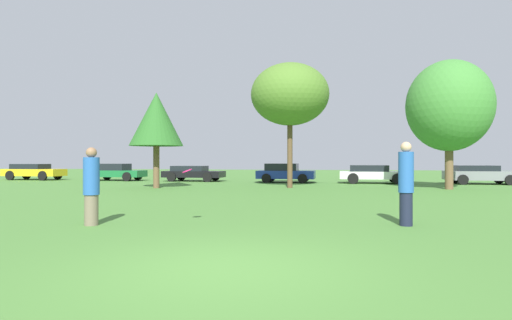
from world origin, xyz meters
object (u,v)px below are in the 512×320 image
parked_car_green (115,172)px  parked_car_blue (285,173)px  frisbee (187,171)px  person_catcher (406,183)px  tree_2 (449,106)px  parked_car_white (373,173)px  tree_1 (290,95)px  parked_car_black (193,173)px  tree_0 (156,120)px  person_thrower (91,186)px  parked_car_yellow (33,171)px  parked_car_grey (480,174)px

parked_car_green → parked_car_blue: bearing=-0.0°
frisbee → person_catcher: bearing=8.3°
person_catcher → tree_2: 14.26m
person_catcher → parked_car_white: size_ratio=0.44×
person_catcher → tree_1: size_ratio=0.29×
tree_2 → parked_car_white: bearing=123.4°
frisbee → tree_2: tree_2 is taller
frisbee → parked_car_blue: 19.20m
person_catcher → parked_car_blue: person_catcher is taller
person_catcher → tree_1: 14.07m
parked_car_black → tree_0: bearing=-84.8°
person_catcher → frisbee: person_catcher is taller
person_thrower → tree_0: 13.43m
tree_2 → tree_0: bearing=-173.8°
person_catcher → parked_car_yellow: 30.69m
person_thrower → tree_1: tree_1 is taller
tree_2 → parked_car_yellow: (-28.73, 5.70, -3.69)m
person_thrower → parked_car_black: (-4.17, 20.14, -0.32)m
frisbee → parked_car_green: size_ratio=0.06×
tree_1 → parked_car_green: tree_1 is taller
person_catcher → parked_car_green: bearing=-56.4°
parked_car_blue → tree_1: bearing=-79.4°
frisbee → tree_0: tree_0 is taller
parked_car_yellow → parked_car_grey: (32.01, -0.41, -0.04)m
parked_car_green → parked_car_black: parked_car_green is taller
person_thrower → tree_2: tree_2 is taller
tree_0 → parked_car_white: 14.26m
person_thrower → parked_car_yellow: size_ratio=0.40×
parked_car_green → parked_car_blue: parked_car_blue is taller
frisbee → parked_car_white: size_ratio=0.06×
person_thrower → parked_car_black: bearing=92.6°
tree_1 → tree_2: tree_1 is taller
tree_2 → person_catcher: bearing=-108.9°
parked_car_black → parked_car_grey: size_ratio=1.00×
tree_1 → tree_2: size_ratio=1.02×
person_thrower → tree_1: bearing=67.2°
frisbee → tree_1: size_ratio=0.04×
parked_car_blue → parked_car_black: bearing=177.6°
frisbee → parked_car_black: (-6.36, 19.71, -0.67)m
tree_0 → parked_car_white: tree_0 is taller
frisbee → tree_0: bearing=116.0°
person_catcher → parked_car_black: person_catcher is taller
tree_2 → parked_car_yellow: bearing=168.8°
person_catcher → parked_car_green: size_ratio=0.46×
frisbee → parked_car_green: bearing=122.2°
parked_car_white → parked_car_green: bearing=179.9°
person_catcher → frisbee: size_ratio=7.96×
parked_car_green → tree_0: bearing=-47.3°
tree_0 → parked_car_black: 8.19m
parked_car_yellow → parked_car_white: parked_car_yellow is taller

